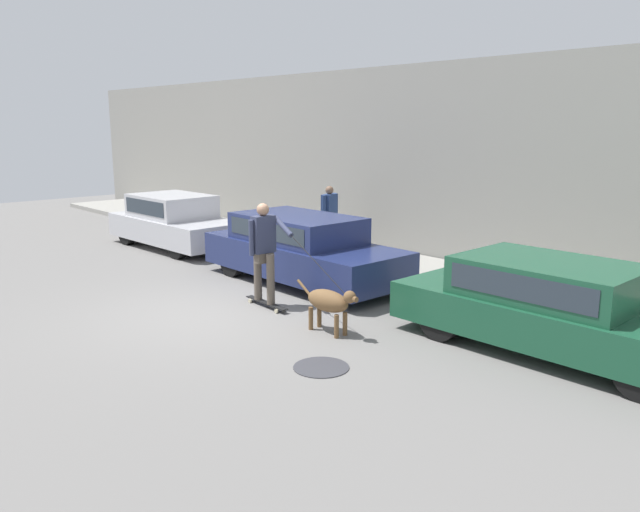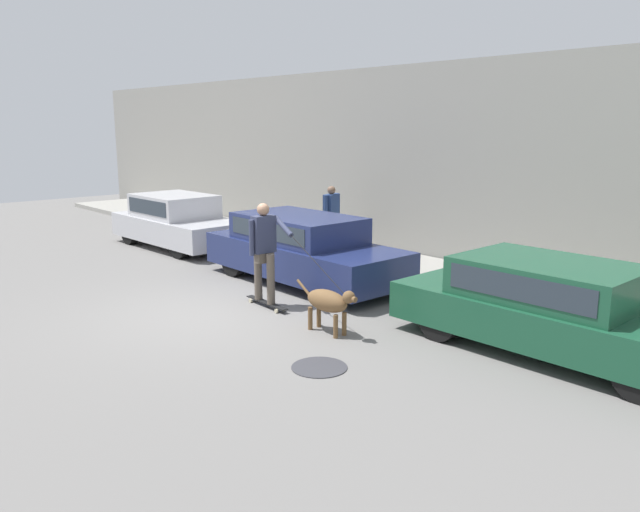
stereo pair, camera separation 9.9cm
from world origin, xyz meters
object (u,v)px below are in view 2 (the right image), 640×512
(pedestrian_with_bag, at_px, (331,215))
(parked_car_0, at_px, (177,222))
(parked_car_1, at_px, (302,249))
(parked_car_2, at_px, (555,309))
(dog, at_px, (328,302))
(skateboarder, at_px, (264,248))

(pedestrian_with_bag, bearing_deg, parked_car_0, 14.64)
(parked_car_1, xyz_separation_m, parked_car_2, (5.22, -0.00, -0.04))
(parked_car_0, distance_m, pedestrian_with_bag, 4.00)
(parked_car_0, distance_m, parked_car_1, 4.85)
(dog, bearing_deg, skateboarder, 173.98)
(parked_car_0, bearing_deg, dog, -14.36)
(parked_car_2, bearing_deg, skateboarder, -160.53)
(parked_car_1, bearing_deg, parked_car_0, -179.46)
(parked_car_0, relative_size, parked_car_2, 0.89)
(parked_car_1, height_order, pedestrian_with_bag, pedestrian_with_bag)
(dog, xyz_separation_m, pedestrian_with_bag, (-4.09, 3.88, 0.48))
(parked_car_2, relative_size, dog, 3.61)
(parked_car_2, height_order, dog, parked_car_2)
(parked_car_0, relative_size, parked_car_1, 0.90)
(dog, xyz_separation_m, skateboarder, (-1.73, 0.13, 0.53))
(parked_car_2, bearing_deg, parked_car_0, 179.66)
(dog, bearing_deg, parked_car_0, 165.51)
(parked_car_0, height_order, dog, parked_car_0)
(parked_car_0, relative_size, skateboarder, 1.50)
(parked_car_0, bearing_deg, skateboarder, -16.83)
(parked_car_0, xyz_separation_m, dog, (7.44, -1.71, -0.16))
(parked_car_0, height_order, parked_car_2, parked_car_0)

